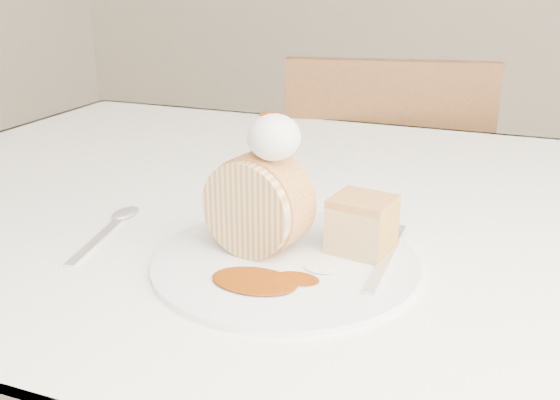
% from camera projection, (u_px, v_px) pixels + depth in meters
% --- Properties ---
extents(table, '(1.40, 0.90, 0.75)m').
position_uv_depth(table, '(347.00, 269.00, 0.82)').
color(table, white).
rests_on(table, ground).
extents(chair_far, '(0.49, 0.49, 0.87)m').
position_uv_depth(chair_far, '(381.00, 220.00, 1.42)').
color(chair_far, brown).
rests_on(chair_far, ground).
extents(plate, '(0.31, 0.31, 0.01)m').
position_uv_depth(plate, '(286.00, 261.00, 0.63)').
color(plate, white).
rests_on(plate, table).
extents(roulade_slice, '(0.11, 0.07, 0.10)m').
position_uv_depth(roulade_slice, '(258.00, 205.00, 0.63)').
color(roulade_slice, '#CCB38D').
rests_on(roulade_slice, plate).
extents(cake_chunk, '(0.07, 0.06, 0.05)m').
position_uv_depth(cake_chunk, '(362.00, 228.00, 0.64)').
color(cake_chunk, tan).
rests_on(cake_chunk, plate).
extents(whipped_cream, '(0.05, 0.05, 0.05)m').
position_uv_depth(whipped_cream, '(274.00, 137.00, 0.59)').
color(whipped_cream, white).
rests_on(whipped_cream, roulade_slice).
extents(caramel_drizzle, '(0.03, 0.02, 0.01)m').
position_uv_depth(caramel_drizzle, '(272.00, 109.00, 0.59)').
color(caramel_drizzle, '#702C04').
rests_on(caramel_drizzle, whipped_cream).
extents(caramel_pool, '(0.09, 0.07, 0.00)m').
position_uv_depth(caramel_pool, '(254.00, 281.00, 0.58)').
color(caramel_pool, '#702C04').
rests_on(caramel_pool, plate).
extents(fork, '(0.02, 0.16, 0.00)m').
position_uv_depth(fork, '(382.00, 267.00, 0.61)').
color(fork, silver).
rests_on(fork, plate).
extents(spoon, '(0.05, 0.15, 0.00)m').
position_uv_depth(spoon, '(96.00, 241.00, 0.68)').
color(spoon, silver).
rests_on(spoon, table).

